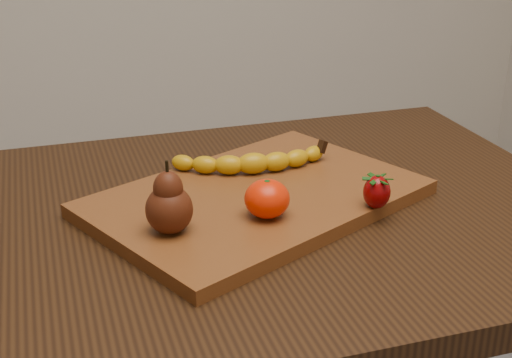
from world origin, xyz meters
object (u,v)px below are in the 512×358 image
object	(u,v)px
pear	(169,197)
mandarin	(267,199)
cutting_board	(256,198)
table	(240,270)

from	to	relation	value
pear	mandarin	bearing A→B (deg)	1.33
cutting_board	mandarin	distance (m)	0.09
table	mandarin	xyz separation A→B (m)	(0.02, -0.07, 0.14)
cutting_board	mandarin	size ratio (longest dim) A/B	7.53
cutting_board	table	bearing A→B (deg)	173.44
table	cutting_board	size ratio (longest dim) A/B	2.22
table	cutting_board	distance (m)	0.11
cutting_board	pear	world-z (taller)	pear
table	pear	size ratio (longest dim) A/B	10.69
cutting_board	pear	size ratio (longest dim) A/B	4.81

